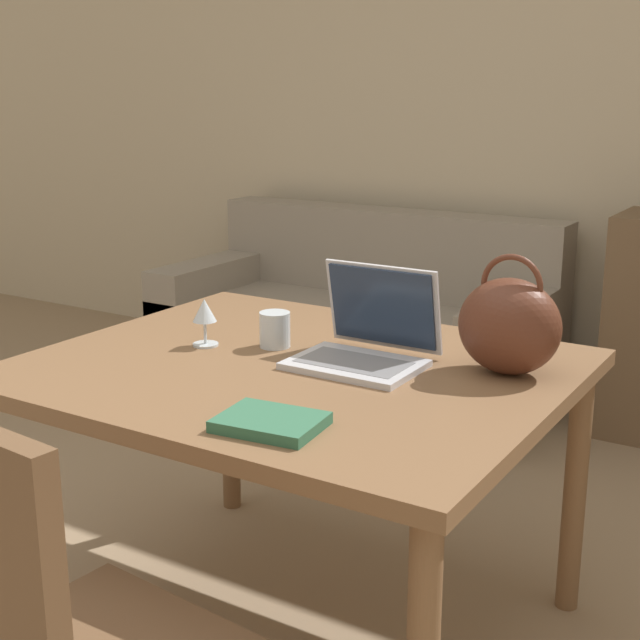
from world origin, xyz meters
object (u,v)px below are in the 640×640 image
object	(u,v)px
couch	(357,333)
handbag	(509,325)
wine_glass	(205,314)
laptop	(368,337)
drinking_glass	(275,330)

from	to	relation	value
couch	handbag	bearing A→B (deg)	-50.35
couch	wine_glass	distance (m)	1.86
wine_glass	handbag	distance (m)	0.77
laptop	handbag	distance (m)	0.34
laptop	drinking_glass	size ratio (longest dim) A/B	3.34
laptop	drinking_glass	distance (m)	0.27
couch	laptop	xyz separation A→B (m)	(0.93, -1.60, 0.51)
laptop	wine_glass	world-z (taller)	laptop
handbag	drinking_glass	bearing A→B (deg)	-169.80
drinking_glass	wine_glass	bearing A→B (deg)	-151.32
wine_glass	couch	bearing A→B (deg)	106.44
laptop	wine_glass	size ratio (longest dim) A/B	2.45
drinking_glass	handbag	bearing A→B (deg)	10.20
couch	laptop	distance (m)	1.92
handbag	laptop	bearing A→B (deg)	-164.68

